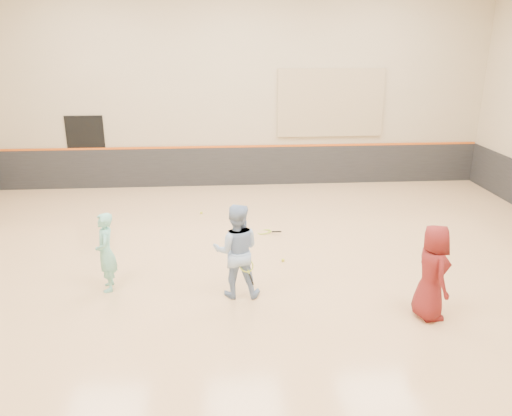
{
  "coord_description": "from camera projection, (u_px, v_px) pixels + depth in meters",
  "views": [
    {
      "loc": [
        -0.56,
        -8.95,
        4.38
      ],
      "look_at": [
        0.14,
        0.4,
        1.15
      ],
      "focal_mm": 35.0,
      "sensor_mm": 36.0,
      "label": 1
    }
  ],
  "objects": [
    {
      "name": "room",
      "position": [
        250.0,
        231.0,
        9.64
      ],
      "size": [
        15.04,
        12.04,
        6.22
      ],
      "color": "tan",
      "rests_on": "ground"
    },
    {
      "name": "wainscot_back",
      "position": [
        238.0,
        166.0,
        15.34
      ],
      "size": [
        14.9,
        0.04,
        1.2
      ],
      "primitive_type": "cube",
      "color": "#232326",
      "rests_on": "floor"
    },
    {
      "name": "accent_stripe",
      "position": [
        238.0,
        146.0,
        15.13
      ],
      "size": [
        14.9,
        0.03,
        0.06
      ],
      "primitive_type": "cube",
      "color": "#D85914",
      "rests_on": "wall_back"
    },
    {
      "name": "acoustic_panel",
      "position": [
        331.0,
        103.0,
        14.9
      ],
      "size": [
        3.2,
        0.08,
        2.0
      ],
      "primitive_type": "cube",
      "color": "tan",
      "rests_on": "wall_back"
    },
    {
      "name": "doorway",
      "position": [
        87.0,
        153.0,
        14.87
      ],
      "size": [
        1.1,
        0.05,
        2.2
      ],
      "primitive_type": "cube",
      "color": "black",
      "rests_on": "floor"
    },
    {
      "name": "girl",
      "position": [
        106.0,
        252.0,
        8.91
      ],
      "size": [
        0.44,
        0.59,
        1.46
      ],
      "primitive_type": "imported",
      "rotation": [
        0.0,
        0.0,
        -1.4
      ],
      "color": "#78D0C1",
      "rests_on": "floor"
    },
    {
      "name": "instructor",
      "position": [
        236.0,
        251.0,
        8.67
      ],
      "size": [
        0.87,
        0.7,
        1.71
      ],
      "primitive_type": "imported",
      "rotation": [
        0.0,
        0.0,
        3.08
      ],
      "color": "#8FAEDE",
      "rests_on": "floor"
    },
    {
      "name": "young_man",
      "position": [
        432.0,
        272.0,
        8.0
      ],
      "size": [
        0.54,
        0.8,
        1.6
      ],
      "primitive_type": "imported",
      "rotation": [
        0.0,
        0.0,
        1.62
      ],
      "color": "maroon",
      "rests_on": "floor"
    },
    {
      "name": "held_racket",
      "position": [
        246.0,
        265.0,
        8.55
      ],
      "size": [
        0.43,
        0.43,
        0.46
      ],
      "primitive_type": null,
      "color": "#A9BC29",
      "rests_on": "instructor"
    },
    {
      "name": "spare_racket",
      "position": [
        264.0,
        229.0,
        11.74
      ],
      "size": [
        0.74,
        0.74,
        0.19
      ],
      "primitive_type": null,
      "color": "#A6D12E",
      "rests_on": "floor"
    },
    {
      "name": "ball_under_racket",
      "position": [
        283.0,
        260.0,
        10.24
      ],
      "size": [
        0.07,
        0.07,
        0.07
      ],
      "primitive_type": "sphere",
      "color": "yellow",
      "rests_on": "floor"
    },
    {
      "name": "ball_in_hand",
      "position": [
        446.0,
        265.0,
        7.82
      ],
      "size": [
        0.07,
        0.07,
        0.07
      ],
      "primitive_type": "sphere",
      "color": "#C7D431",
      "rests_on": "young_man"
    },
    {
      "name": "ball_beside_spare",
      "position": [
        201.0,
        213.0,
        12.99
      ],
      "size": [
        0.07,
        0.07,
        0.07
      ],
      "primitive_type": "sphere",
      "color": "yellow",
      "rests_on": "floor"
    }
  ]
}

